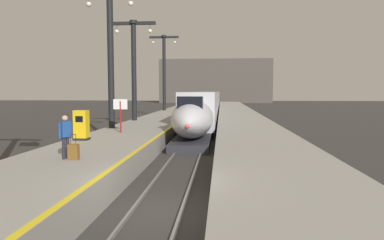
% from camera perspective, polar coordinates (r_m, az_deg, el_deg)
% --- Properties ---
extents(ground_plane, '(260.00, 260.00, 0.00)m').
position_cam_1_polar(ground_plane, '(10.96, -5.80, -14.82)').
color(ground_plane, '#33302D').
extents(platform_left, '(4.80, 110.00, 1.05)m').
position_cam_1_polar(platform_left, '(35.55, -4.91, -0.40)').
color(platform_left, gray).
rests_on(platform_left, ground).
extents(platform_right, '(4.80, 110.00, 1.05)m').
position_cam_1_polar(platform_right, '(35.11, 8.23, -0.49)').
color(platform_right, gray).
rests_on(platform_right, ground).
extents(platform_left_safety_stripe, '(0.20, 107.80, 0.01)m').
position_cam_1_polar(platform_left_safety_stripe, '(35.19, -1.26, 0.43)').
color(platform_left_safety_stripe, yellow).
rests_on(platform_left_safety_stripe, platform_left).
extents(rail_main_left, '(0.08, 110.00, 0.12)m').
position_cam_1_polar(rail_main_left, '(37.92, 0.71, -0.77)').
color(rail_main_left, slate).
rests_on(rail_main_left, ground).
extents(rail_main_right, '(0.08, 110.00, 0.12)m').
position_cam_1_polar(rail_main_right, '(37.84, 2.98, -0.79)').
color(rail_main_right, slate).
rests_on(rail_main_right, ground).
extents(highspeed_train_main, '(2.92, 76.15, 3.60)m').
position_cam_1_polar(highspeed_train_main, '(56.94, 2.85, 2.97)').
color(highspeed_train_main, silver).
rests_on(highspeed_train_main, ground).
extents(station_column_mid, '(4.00, 0.68, 9.66)m').
position_cam_1_polar(station_column_mid, '(25.84, -13.16, 11.60)').
color(station_column_mid, black).
rests_on(station_column_mid, platform_left).
extents(station_column_far, '(4.00, 0.68, 8.89)m').
position_cam_1_polar(station_column_far, '(32.11, -9.47, 9.55)').
color(station_column_far, black).
rests_on(station_column_far, platform_left).
extents(station_column_distant, '(4.00, 0.68, 10.22)m').
position_cam_1_polar(station_column_distant, '(48.48, -4.57, 8.76)').
color(station_column_distant, black).
rests_on(station_column_distant, platform_left).
extents(passenger_near_edge, '(0.38, 0.50, 1.69)m').
position_cam_1_polar(passenger_near_edge, '(14.31, -19.96, -2.08)').
color(passenger_near_edge, '#23232D').
rests_on(passenger_near_edge, platform_left).
extents(rolling_suitcase, '(0.40, 0.22, 0.98)m').
position_cam_1_polar(rolling_suitcase, '(14.11, -18.76, -4.95)').
color(rolling_suitcase, brown).
rests_on(rolling_suitcase, platform_left).
extents(ticket_machine_yellow, '(0.76, 0.62, 1.60)m').
position_cam_1_polar(ticket_machine_yellow, '(19.66, -17.59, -0.98)').
color(ticket_machine_yellow, yellow).
rests_on(ticket_machine_yellow, platform_left).
extents(departure_info_board, '(0.90, 0.10, 2.12)m').
position_cam_1_polar(departure_info_board, '(22.55, -11.59, 1.79)').
color(departure_info_board, maroon).
rests_on(departure_info_board, platform_left).
extents(terminus_back_wall, '(36.00, 2.00, 14.00)m').
position_cam_1_polar(terminus_back_wall, '(112.22, 3.82, 6.36)').
color(terminus_back_wall, '#4C4742').
rests_on(terminus_back_wall, ground).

